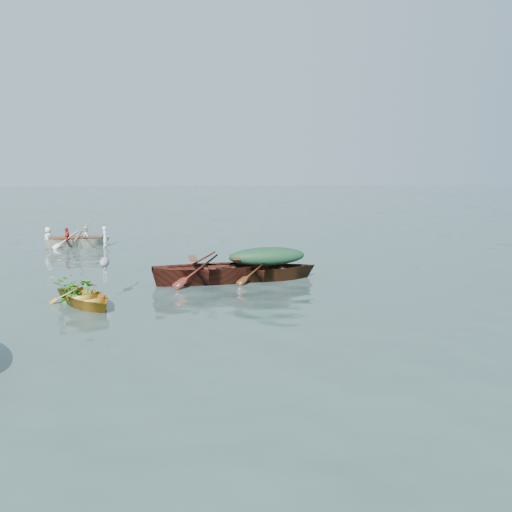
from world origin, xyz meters
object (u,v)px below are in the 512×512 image
(open_wooden_boat, at_px, (214,282))
(heron, at_px, (105,268))
(rowed_boat, at_px, (78,246))
(green_tarp_boat, at_px, (267,279))
(yellow_dinghy, at_px, (86,305))

(open_wooden_boat, xyz_separation_m, heron, (-2.59, -1.71, 0.81))
(heron, bearing_deg, rowed_boat, 70.40)
(open_wooden_boat, bearing_deg, green_tarp_boat, -88.92)
(yellow_dinghy, relative_size, rowed_boat, 0.75)
(yellow_dinghy, relative_size, open_wooden_boat, 0.57)
(green_tarp_boat, relative_size, heron, 4.37)
(green_tarp_boat, distance_m, open_wooden_boat, 1.51)
(rowed_boat, bearing_deg, open_wooden_boat, -149.23)
(yellow_dinghy, bearing_deg, green_tarp_boat, -11.45)
(yellow_dinghy, height_order, green_tarp_boat, green_tarp_boat)
(green_tarp_boat, height_order, open_wooden_boat, open_wooden_boat)
(rowed_boat, bearing_deg, yellow_dinghy, -172.63)
(yellow_dinghy, height_order, rowed_boat, rowed_boat)
(yellow_dinghy, height_order, open_wooden_boat, open_wooden_boat)
(green_tarp_boat, height_order, heron, heron)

